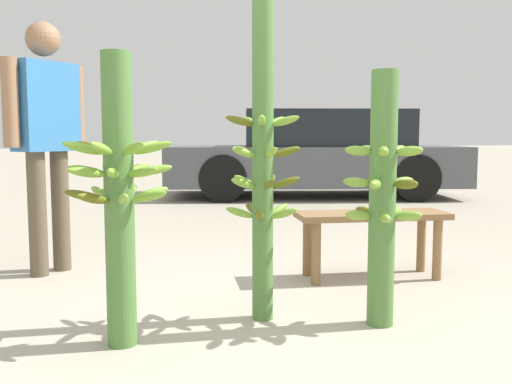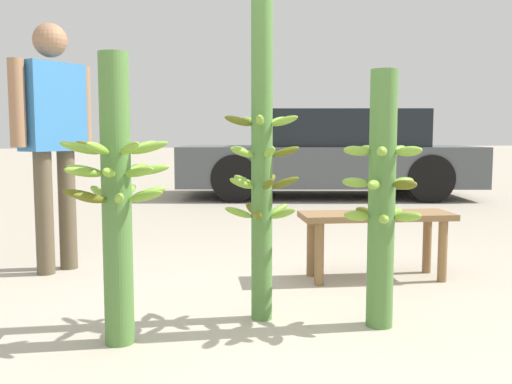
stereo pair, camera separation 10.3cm
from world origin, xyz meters
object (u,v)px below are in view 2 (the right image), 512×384
Objects in this scene: banana_stalk_left at (117,195)px; banana_stalk_center at (262,161)px; banana_stalk_right at (382,197)px; vendor_person at (53,125)px; market_bench at (376,226)px; parked_car at (329,155)px.

banana_stalk_left is 0.79× the size of banana_stalk_center.
vendor_person is (-1.63, 1.67, 0.37)m from banana_stalk_right.
market_bench is at bearing 116.63° from vendor_person.
banana_stalk_right is 1.01m from market_bench.
banana_stalk_center is 0.63m from banana_stalk_right.
banana_stalk_left is at bearing 164.97° from parked_car.
banana_stalk_left is 1.04× the size of banana_stalk_right.
banana_stalk_right is at bearing -26.83° from banana_stalk_center.
parked_car reaches higher than market_bench.
banana_stalk_center is 1.22m from market_bench.
parked_car reaches higher than banana_stalk_left.
banana_stalk_right is at bearing -5.16° from banana_stalk_left.
banana_stalk_center is 6.08m from parked_car.
vendor_person is (-1.09, 1.40, 0.20)m from banana_stalk_center.
banana_stalk_left is at bearing -146.92° from market_bench.
parked_car is (3.79, 4.05, -0.37)m from vendor_person.
market_bench is (2.06, -0.80, -0.66)m from vendor_person.
parked_car is at bearing 58.51° from banana_stalk_left.
parked_car reaches higher than banana_stalk_right.
vendor_person reaches higher than market_bench.
banana_stalk_left is at bearing -167.88° from banana_stalk_center.
vendor_person is 2.31m from market_bench.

